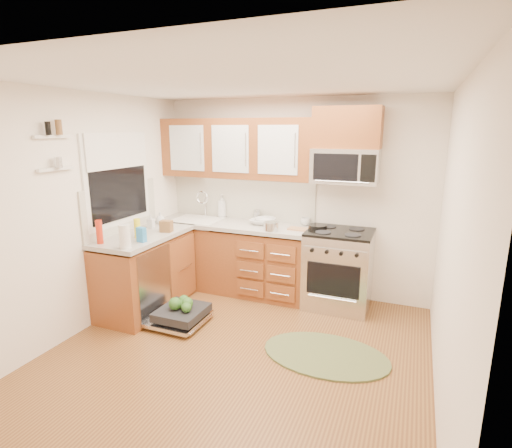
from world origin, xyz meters
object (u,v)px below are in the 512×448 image
at_px(rug, 326,355).
at_px(paper_towel_roll, 125,237).
at_px(range, 338,269).
at_px(bowl_a, 260,222).
at_px(cup, 306,222).
at_px(stock_pot, 271,226).
at_px(cutting_board, 298,229).
at_px(dishwasher, 179,315).
at_px(bowl_b, 265,221).
at_px(microwave, 345,166).
at_px(skillet, 318,227).
at_px(upper_cabinets, 236,148).
at_px(sink, 197,228).

height_order(rug, paper_towel_roll, paper_towel_roll).
bearing_deg(range, rug, -84.19).
relative_size(bowl_a, cup, 2.14).
distance_m(range, stock_pot, 0.96).
distance_m(rug, paper_towel_roll, 2.31).
bearing_deg(rug, paper_towel_roll, -172.00).
distance_m(cutting_board, bowl_a, 0.54).
relative_size(dishwasher, stock_pot, 3.89).
distance_m(stock_pot, bowl_b, 0.33).
bearing_deg(paper_towel_roll, dishwasher, 39.37).
distance_m(range, dishwasher, 1.95).
bearing_deg(range, stock_pot, -165.15).
distance_m(microwave, stock_pot, 1.12).
relative_size(stock_pot, paper_towel_roll, 0.72).
xyz_separation_m(skillet, bowl_b, (-0.69, 0.04, -0.00)).
bearing_deg(upper_cabinets, range, -5.89).
relative_size(dishwasher, bowl_a, 2.67).
height_order(paper_towel_roll, bowl_b, paper_towel_roll).
xyz_separation_m(rug, cup, (-0.60, 1.38, 0.96)).
height_order(microwave, stock_pot, microwave).
bearing_deg(stock_pot, upper_cabinets, 149.93).
xyz_separation_m(microwave, cutting_board, (-0.50, -0.15, -0.77)).
distance_m(sink, cup, 1.48).
distance_m(dishwasher, bowl_a, 1.55).
relative_size(upper_cabinets, stock_pot, 11.39).
relative_size(upper_cabinets, dishwasher, 2.93).
relative_size(upper_cabinets, sink, 3.31).
xyz_separation_m(cutting_board, bowl_b, (-0.47, 0.10, 0.03)).
bearing_deg(paper_towel_roll, microwave, 39.13).
xyz_separation_m(upper_cabinets, cup, (0.93, 0.07, -0.90)).
bearing_deg(sink, range, 0.30).
bearing_deg(dishwasher, cutting_board, 46.59).
bearing_deg(rug, stock_pot, 133.71).
xyz_separation_m(stock_pot, cup, (0.31, 0.43, -0.01)).
bearing_deg(rug, skillet, 108.45).
bearing_deg(cup, dishwasher, -128.14).
xyz_separation_m(stock_pot, bowl_a, (-0.24, 0.26, -0.02)).
bearing_deg(bowl_b, cup, 17.26).
bearing_deg(bowl_a, range, -3.04).
height_order(skillet, cup, cup).
height_order(cutting_board, bowl_a, bowl_a).
relative_size(range, cutting_board, 3.88).
relative_size(dishwasher, skillet, 3.11).
xyz_separation_m(skillet, cup, (-0.20, 0.19, 0.00)).
bearing_deg(microwave, stock_pot, -157.38).
relative_size(cutting_board, paper_towel_roll, 0.98).
relative_size(skillet, bowl_a, 0.86).
height_order(sink, cutting_board, cutting_board).
relative_size(sink, dishwasher, 0.89).
bearing_deg(sink, dishwasher, -70.80).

